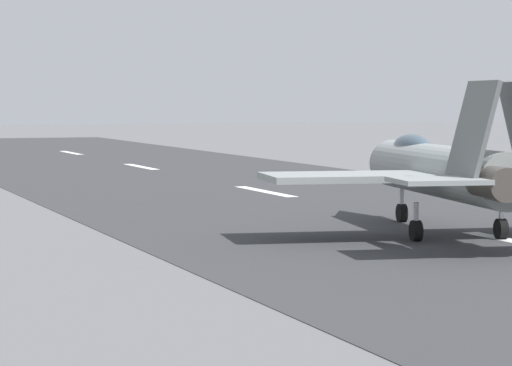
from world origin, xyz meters
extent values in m
cube|color=white|center=(24.69, 0.00, 0.02)|extent=(8.00, 0.70, 0.00)
cube|color=white|center=(50.36, 0.00, 0.02)|extent=(8.00, 0.70, 0.00)
cube|color=white|center=(75.28, 0.00, 0.02)|extent=(8.00, 0.70, 0.00)
cylinder|color=gray|center=(2.92, 1.36, 2.37)|extent=(12.38, 3.92, 1.94)
cone|color=gray|center=(10.34, 0.12, 2.37)|extent=(3.05, 2.09, 1.65)
ellipsoid|color=#3F5160|center=(6.32, 0.79, 3.10)|extent=(3.73, 1.68, 1.10)
cylinder|color=#47423D|center=(-3.18, 2.93, 2.37)|extent=(2.35, 1.45, 1.10)
cube|color=gray|center=(2.57, 5.38, 2.27)|extent=(4.32, 6.35, 0.24)
cube|color=gray|center=(-2.88, 4.76, 2.47)|extent=(2.83, 3.16, 0.16)
cube|color=slate|center=(-2.20, 3.12, 4.07)|extent=(2.72, 1.36, 3.14)
cylinder|color=silver|center=(7.56, 0.59, 0.70)|extent=(0.18, 0.18, 1.40)
cylinder|color=black|center=(7.56, 0.59, 0.38)|extent=(0.80, 0.42, 0.76)
cylinder|color=silver|center=(1.40, 3.23, 0.70)|extent=(0.18, 0.18, 1.40)
cylinder|color=black|center=(1.40, 3.23, 0.38)|extent=(0.80, 0.42, 0.76)
cylinder|color=silver|center=(0.88, 0.08, 0.70)|extent=(0.18, 0.18, 1.40)
cylinder|color=black|center=(0.88, 0.08, 0.38)|extent=(0.80, 0.42, 0.76)
cube|color=#1E2338|center=(18.89, -10.22, 0.42)|extent=(0.24, 0.36, 0.84)
cube|color=yellow|center=(18.89, -10.22, 1.04)|extent=(0.49, 0.52, 0.57)
sphere|color=tan|center=(18.89, -10.22, 1.48)|extent=(0.22, 0.22, 0.22)
cylinder|color=yellow|center=(19.07, -10.46, 1.01)|extent=(0.10, 0.10, 0.54)
cylinder|color=yellow|center=(18.70, -9.98, 1.01)|extent=(0.10, 0.10, 0.54)
cone|color=orange|center=(25.01, -13.49, 0.28)|extent=(0.44, 0.44, 0.55)
camera|label=1|loc=(-36.24, 23.47, 5.04)|focal=84.53mm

